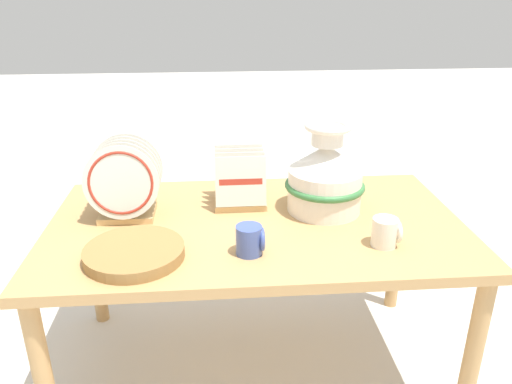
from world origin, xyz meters
TOP-DOWN VIEW (x-y plane):
  - ground_plane at (0.00, 0.00)m, footprint 14.00×14.00m
  - display_table at (0.00, 0.00)m, footprint 1.42×0.80m
  - ceramic_vase at (0.25, 0.08)m, footprint 0.28×0.28m
  - dish_rack_round_plates at (-0.45, 0.08)m, footprint 0.25×0.18m
  - dish_rack_square_plates at (-0.05, 0.16)m, footprint 0.19×0.17m
  - wicker_charger_stack at (-0.38, -0.22)m, footprint 0.30×0.30m
  - mug_cream_glaze at (0.39, -0.20)m, footprint 0.09×0.08m
  - mug_cobalt_glaze at (-0.03, -0.22)m, footprint 0.09×0.08m

SIDE VIEW (x-z plane):
  - ground_plane at x=0.00m, z-range 0.00..0.00m
  - display_table at x=0.00m, z-range 0.25..0.87m
  - wicker_charger_stack at x=-0.38m, z-range 0.63..0.66m
  - mug_cream_glaze at x=0.39m, z-range 0.63..0.72m
  - mug_cobalt_glaze at x=-0.03m, z-range 0.63..0.72m
  - dish_rack_square_plates at x=-0.05m, z-range 0.60..0.80m
  - dish_rack_round_plates at x=-0.45m, z-range 0.61..0.89m
  - ceramic_vase at x=0.25m, z-range 0.60..0.92m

